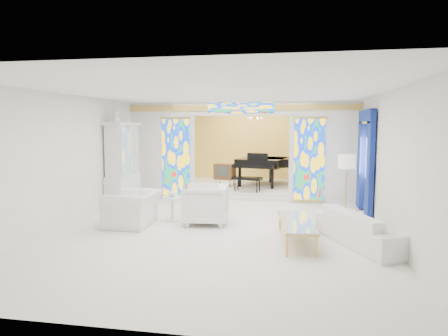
% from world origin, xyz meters
% --- Properties ---
extents(floor, '(12.00, 12.00, 0.00)m').
position_xyz_m(floor, '(0.00, 0.00, 0.00)').
color(floor, silver).
rests_on(floor, ground).
extents(ceiling, '(7.00, 12.00, 0.02)m').
position_xyz_m(ceiling, '(0.00, 0.00, 3.00)').
color(ceiling, white).
rests_on(ceiling, wall_back).
extents(wall_back, '(7.00, 0.02, 3.00)m').
position_xyz_m(wall_back, '(0.00, 6.00, 1.50)').
color(wall_back, white).
rests_on(wall_back, floor).
extents(wall_front, '(7.00, 0.02, 3.00)m').
position_xyz_m(wall_front, '(0.00, -6.00, 1.50)').
color(wall_front, white).
rests_on(wall_front, floor).
extents(wall_left, '(0.02, 12.00, 3.00)m').
position_xyz_m(wall_left, '(-3.50, 0.00, 1.50)').
color(wall_left, white).
rests_on(wall_left, floor).
extents(wall_right, '(0.02, 12.00, 3.00)m').
position_xyz_m(wall_right, '(3.50, 0.00, 1.50)').
color(wall_right, white).
rests_on(wall_right, floor).
extents(partition_wall, '(7.00, 0.22, 3.00)m').
position_xyz_m(partition_wall, '(0.00, 2.00, 1.65)').
color(partition_wall, white).
rests_on(partition_wall, floor).
extents(stained_glass_left, '(0.90, 0.04, 2.40)m').
position_xyz_m(stained_glass_left, '(-2.03, 1.89, 1.30)').
color(stained_glass_left, gold).
rests_on(stained_glass_left, partition_wall).
extents(stained_glass_right, '(0.90, 0.04, 2.40)m').
position_xyz_m(stained_glass_right, '(2.03, 1.89, 1.30)').
color(stained_glass_right, gold).
rests_on(stained_glass_right, partition_wall).
extents(stained_glass_transom, '(2.00, 0.04, 0.34)m').
position_xyz_m(stained_glass_transom, '(0.00, 1.89, 2.82)').
color(stained_glass_transom, gold).
rests_on(stained_glass_transom, partition_wall).
extents(alcove_platform, '(6.80, 3.80, 0.18)m').
position_xyz_m(alcove_platform, '(0.00, 4.10, 0.09)').
color(alcove_platform, silver).
rests_on(alcove_platform, floor).
extents(gold_curtain_back, '(6.70, 0.10, 2.90)m').
position_xyz_m(gold_curtain_back, '(0.00, 5.88, 1.50)').
color(gold_curtain_back, '#E9CA51').
rests_on(gold_curtain_back, wall_back).
extents(chandelier, '(0.48, 0.48, 0.30)m').
position_xyz_m(chandelier, '(0.20, 4.00, 2.55)').
color(chandelier, '#B89A40').
rests_on(chandelier, ceiling).
extents(blue_drapes, '(0.14, 1.85, 2.65)m').
position_xyz_m(blue_drapes, '(3.40, 0.70, 1.58)').
color(blue_drapes, navy).
rests_on(blue_drapes, wall_right).
extents(china_cabinet, '(0.56, 1.46, 2.72)m').
position_xyz_m(china_cabinet, '(-3.22, 0.60, 1.17)').
color(china_cabinet, silver).
rests_on(china_cabinet, floor).
extents(armchair_left, '(1.08, 1.23, 0.79)m').
position_xyz_m(armchair_left, '(-2.04, -1.52, 0.39)').
color(armchair_left, white).
rests_on(armchair_left, floor).
extents(armchair_right, '(1.10, 1.08, 0.92)m').
position_xyz_m(armchair_right, '(-0.44, -1.05, 0.46)').
color(armchair_right, white).
rests_on(armchair_right, floor).
extents(sofa, '(1.76, 2.44, 0.66)m').
position_xyz_m(sofa, '(2.95, -2.15, 0.33)').
color(sofa, white).
rests_on(sofa, floor).
extents(side_table, '(0.54, 0.54, 0.59)m').
position_xyz_m(side_table, '(-1.28, -0.94, 0.39)').
color(side_table, silver).
rests_on(side_table, floor).
extents(vase, '(0.24, 0.24, 0.20)m').
position_xyz_m(vase, '(-1.28, -0.94, 0.69)').
color(vase, silver).
rests_on(vase, side_table).
extents(coffee_table, '(0.81, 2.02, 0.44)m').
position_xyz_m(coffee_table, '(1.65, -2.20, 0.40)').
color(coffee_table, silver).
rests_on(coffee_table, floor).
extents(floor_lamp, '(0.49, 0.49, 1.62)m').
position_xyz_m(floor_lamp, '(2.80, -0.44, 1.38)').
color(floor_lamp, '#B89A40').
rests_on(floor_lamp, floor).
extents(grand_piano, '(2.28, 3.05, 1.17)m').
position_xyz_m(grand_piano, '(0.64, 4.25, 0.97)').
color(grand_piano, black).
rests_on(grand_piano, alcove_platform).
extents(tv_console, '(0.76, 0.59, 0.79)m').
position_xyz_m(tv_console, '(-0.80, 3.65, 0.69)').
color(tv_console, brown).
rests_on(tv_console, alcove_platform).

